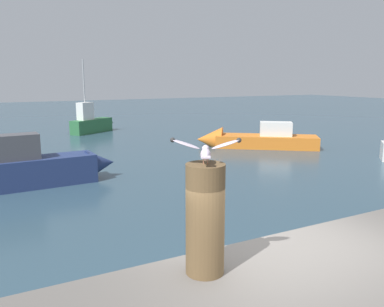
{
  "coord_description": "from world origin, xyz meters",
  "views": [
    {
      "loc": [
        -2.61,
        -3.27,
        3.44
      ],
      "look_at": [
        -0.95,
        -0.15,
        2.76
      ],
      "focal_mm": 36.67,
      "sensor_mm": 36.0,
      "label": 1
    }
  ],
  "objects": [
    {
      "name": "boat_green",
      "position": [
        3.51,
        21.95,
        0.64
      ],
      "size": [
        3.45,
        2.63,
        4.6
      ],
      "color": "#2D6B3D",
      "rests_on": "ground_plane"
    },
    {
      "name": "seagull",
      "position": [
        -0.95,
        -0.4,
        2.83
      ],
      "size": [
        0.57,
        0.39,
        0.23
      ],
      "color": "tan",
      "rests_on": "mooring_post"
    },
    {
      "name": "boat_navy",
      "position": [
        -1.29,
        9.98,
        0.61
      ],
      "size": [
        5.12,
        1.29,
        1.73
      ],
      "color": "navy",
      "rests_on": "ground_plane"
    },
    {
      "name": "boat_orange",
      "position": [
        9.21,
        12.71,
        0.39
      ],
      "size": [
        5.68,
        4.72,
        1.62
      ],
      "color": "orange",
      "rests_on": "ground_plane"
    },
    {
      "name": "mooring_post",
      "position": [
        -0.95,
        -0.4,
        2.21
      ],
      "size": [
        0.35,
        0.35,
        1.01
      ],
      "primitive_type": "cylinder",
      "color": "brown",
      "rests_on": "harbor_quay"
    }
  ]
}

